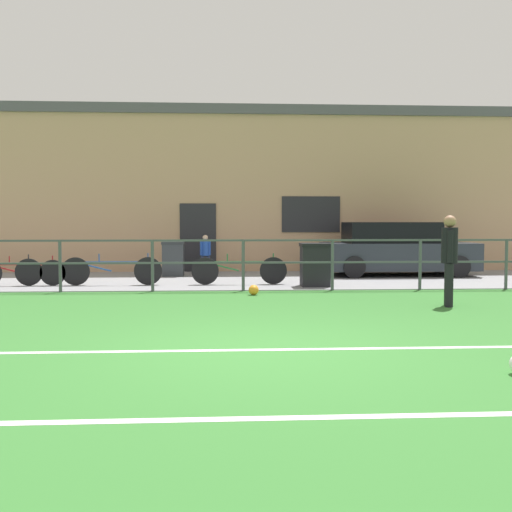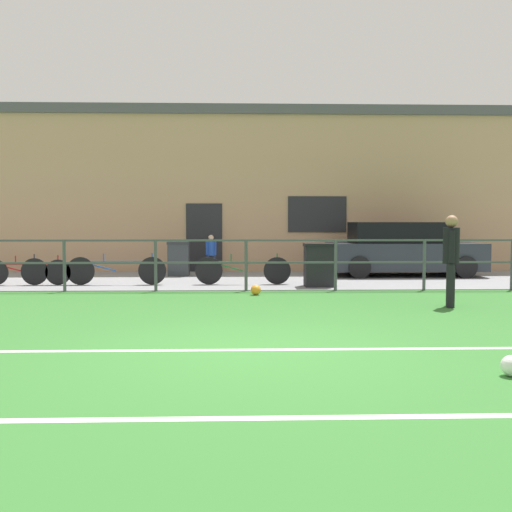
{
  "view_description": "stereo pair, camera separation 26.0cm",
  "coord_description": "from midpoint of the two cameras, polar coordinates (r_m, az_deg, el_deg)",
  "views": [
    {
      "loc": [
        -0.45,
        -6.98,
        1.53
      ],
      "look_at": [
        0.14,
        3.48,
        0.93
      ],
      "focal_mm": 41.18,
      "sensor_mm": 36.0,
      "label": 1
    },
    {
      "loc": [
        -0.19,
        -6.99,
        1.53
      ],
      "look_at": [
        0.14,
        3.48,
        0.93
      ],
      "focal_mm": 41.18,
      "sensor_mm": 36.0,
      "label": 2
    }
  ],
  "objects": [
    {
      "name": "ground",
      "position": [
        7.16,
        -0.6,
        -9.2
      ],
      "size": [
        60.0,
        44.0,
        0.04
      ],
      "primitive_type": "cube",
      "color": "#33702D"
    },
    {
      "name": "field_line_touchline",
      "position": [
        7.11,
        -0.59,
        -9.1
      ],
      "size": [
        36.0,
        0.11,
        0.0
      ],
      "primitive_type": "cube",
      "color": "white",
      "rests_on": "ground"
    },
    {
      "name": "field_line_hash",
      "position": [
        4.75,
        0.84,
        -15.47
      ],
      "size": [
        36.0,
        0.11,
        0.0
      ],
      "primitive_type": "cube",
      "color": "white",
      "rests_on": "ground"
    },
    {
      "name": "pavement_strip",
      "position": [
        15.56,
        -2.05,
        -2.3
      ],
      "size": [
        48.0,
        5.0,
        0.02
      ],
      "primitive_type": "cube",
      "color": "gray",
      "rests_on": "ground"
    },
    {
      "name": "perimeter_fence",
      "position": [
        13.01,
        -1.82,
        -0.15
      ],
      "size": [
        36.07,
        0.07,
        1.15
      ],
      "color": "#474C51",
      "rests_on": "ground"
    },
    {
      "name": "clubhouse_facade",
      "position": [
        19.21,
        -2.29,
        6.39
      ],
      "size": [
        28.0,
        2.56,
        5.11
      ],
      "color": "tan",
      "rests_on": "ground"
    },
    {
      "name": "player_goalkeeper",
      "position": [
        11.17,
        17.63,
        0.12
      ],
      "size": [
        0.29,
        0.44,
        1.66
      ],
      "rotation": [
        0.0,
        0.0,
        1.26
      ],
      "color": "black",
      "rests_on": "ground"
    },
    {
      "name": "soccer_ball_spare",
      "position": [
        12.34,
        -0.84,
        -3.32
      ],
      "size": [
        0.21,
        0.21,
        0.21
      ],
      "primitive_type": "sphere",
      "color": "orange",
      "rests_on": "ground"
    },
    {
      "name": "spectator_child",
      "position": [
        17.06,
        -5.38,
        0.4
      ],
      "size": [
        0.31,
        0.2,
        1.14
      ],
      "rotation": [
        0.0,
        0.0,
        3.34
      ],
      "color": "#232D4C",
      "rests_on": "pavement_strip"
    },
    {
      "name": "parked_car_red",
      "position": [
        17.13,
        13.02,
        0.57
      ],
      "size": [
        4.25,
        1.84,
        1.51
      ],
      "color": "#282D38",
      "rests_on": "pavement_strip"
    },
    {
      "name": "bicycle_parked_0",
      "position": [
        14.5,
        -14.34,
        -1.38
      ],
      "size": [
        2.39,
        0.04,
        0.77
      ],
      "color": "black",
      "rests_on": "pavement_strip"
    },
    {
      "name": "bicycle_parked_1",
      "position": [
        14.23,
        -2.18,
        -1.39
      ],
      "size": [
        2.32,
        0.04,
        0.76
      ],
      "color": "black",
      "rests_on": "pavement_strip"
    },
    {
      "name": "bicycle_parked_4",
      "position": [
        15.06,
        -22.35,
        -1.47
      ],
      "size": [
        2.11,
        0.04,
        0.72
      ],
      "color": "black",
      "rests_on": "pavement_strip"
    },
    {
      "name": "trash_bin_0",
      "position": [
        16.64,
        -8.49,
        -0.25
      ],
      "size": [
        0.62,
        0.52,
        0.97
      ],
      "color": "#33383D",
      "rests_on": "pavement_strip"
    },
    {
      "name": "trash_bin_1",
      "position": [
        13.87,
        5.21,
        -0.83
      ],
      "size": [
        0.69,
        0.58,
        1.02
      ],
      "color": "black",
      "rests_on": "pavement_strip"
    }
  ]
}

